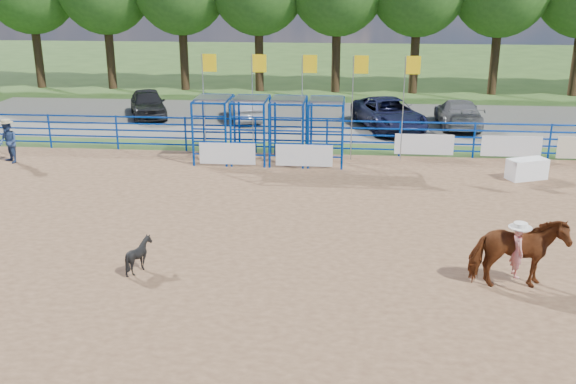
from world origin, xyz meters
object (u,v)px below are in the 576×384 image
object	(u,v)px
calf	(139,255)
car_b	(245,108)
car_c	(388,114)
car_d	(458,113)
announcer_table	(527,169)
spectator_cowboy	(8,142)
horse_and_rider	(517,251)
car_a	(148,103)

from	to	relation	value
calf	car_b	size ratio (longest dim) A/B	0.22
car_b	car_c	bearing A→B (deg)	152.67
car_c	car_b	bearing A→B (deg)	152.66
car_d	car_b	bearing A→B (deg)	-2.75
announcer_table	spectator_cowboy	world-z (taller)	spectator_cowboy
announcer_table	horse_and_rider	bearing A→B (deg)	-105.87
announcer_table	calf	world-z (taller)	calf
calf	horse_and_rider	bearing A→B (deg)	-115.81
calf	car_b	bearing A→B (deg)	-24.64
horse_and_rider	calf	xyz separation A→B (m)	(-9.14, 0.08, -0.50)
calf	car_c	size ratio (longest dim) A/B	0.16
announcer_table	car_b	size ratio (longest dim) A/B	0.36
spectator_cowboy	car_a	xyz separation A→B (m)	(2.79, 9.40, -0.15)
calf	car_c	xyz separation A→B (m)	(7.10, 16.87, 0.31)
calf	car_a	distance (m)	19.52
announcer_table	spectator_cowboy	xyz separation A→B (m)	(-19.99, 0.36, 0.49)
calf	car_c	world-z (taller)	car_c
car_c	car_d	bearing A→B (deg)	-2.64
announcer_table	spectator_cowboy	size ratio (longest dim) A/B	0.82
spectator_cowboy	car_b	distance (m)	12.05
announcer_table	car_d	distance (m)	8.85
car_a	car_d	size ratio (longest dim) A/B	0.91
announcer_table	horse_and_rider	distance (m)	9.41
horse_and_rider	car_d	bearing A→B (deg)	85.34
announcer_table	car_a	bearing A→B (deg)	150.42
announcer_table	spectator_cowboy	bearing A→B (deg)	178.97
car_c	horse_and_rider	bearing A→B (deg)	-99.68
car_a	car_b	xyz separation A→B (m)	(5.27, -0.45, -0.07)
horse_and_rider	car_c	bearing A→B (deg)	96.85
horse_and_rider	calf	size ratio (longest dim) A/B	2.63
announcer_table	spectator_cowboy	distance (m)	20.00
calf	car_d	bearing A→B (deg)	-56.18
car_b	car_c	xyz separation A→B (m)	(7.32, -1.40, 0.10)
horse_and_rider	car_b	distance (m)	20.60
car_a	car_c	xyz separation A→B (m)	(12.60, -1.85, 0.02)
calf	spectator_cowboy	world-z (taller)	spectator_cowboy
horse_and_rider	car_d	xyz separation A→B (m)	(1.45, 17.81, -0.26)
car_a	car_d	xyz separation A→B (m)	(16.09, -0.99, -0.04)
car_a	car_d	distance (m)	16.12
announcer_table	car_a	size ratio (longest dim) A/B	0.33
spectator_cowboy	car_c	distance (m)	17.14
car_a	calf	bearing A→B (deg)	-94.92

